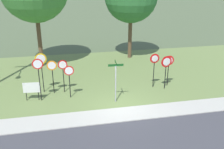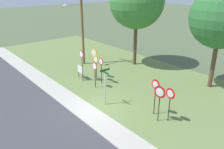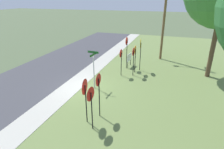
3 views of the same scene
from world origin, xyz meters
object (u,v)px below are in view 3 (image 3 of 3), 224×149
Objects in this scene: stop_sign_near_left at (140,48)px; stop_sign_near_right at (127,46)px; stop_sign_far_center at (135,53)px; yield_sign_near_left at (98,85)px; street_name_post at (94,66)px; notice_board at (129,58)px; yield_sign_near_right at (91,98)px; yield_sign_far_left at (85,91)px; utility_pole at (163,12)px; stop_sign_far_right at (121,57)px; stop_sign_far_left at (133,56)px.

stop_sign_near_right is at bearing -101.56° from stop_sign_near_left.
stop_sign_far_center is 7.12m from yield_sign_near_left.
street_name_post reaches higher than notice_board.
yield_sign_near_right is at bearing 5.75° from stop_sign_near_right.
utility_pole is at bearing 162.58° from yield_sign_far_left.
utility_pole is 5.74m from notice_board.
yield_sign_near_right is (1.13, 0.07, -0.17)m from yield_sign_near_left.
stop_sign_near_left is at bearing 148.23° from stop_sign_far_right.
stop_sign_far_right is at bearing -40.98° from stop_sign_near_left.
yield_sign_far_left reaches higher than stop_sign_far_right.
stop_sign_far_left is 1.05× the size of stop_sign_far_right.
yield_sign_near_right is (7.52, -0.37, 0.02)m from stop_sign_far_left.
yield_sign_far_left is (7.82, -0.87, 0.14)m from stop_sign_far_center.
stop_sign_far_left is at bearing 177.23° from yield_sign_near_left.
stop_sign_near_right is 7.94m from yield_sign_near_left.
stop_sign_near_right is at bearing 174.49° from yield_sign_far_left.
stop_sign_near_left is 8.60m from yield_sign_far_left.
notice_board is (-5.30, 1.29, -0.82)m from street_name_post.
stop_sign_far_right is 7.10m from utility_pole.
stop_sign_far_center is 1.05× the size of stop_sign_far_right.
stop_sign_far_right is at bearing 161.35° from street_name_post.
stop_sign_far_left is 1.90× the size of notice_board.
yield_sign_far_left is (7.10, -0.88, 0.15)m from stop_sign_far_left.
stop_sign_far_right is at bearing 2.80° from notice_board.
yield_sign_near_left is (7.11, -0.43, 0.18)m from stop_sign_far_center.
notice_board is (-0.67, -1.12, -1.26)m from stop_sign_near_left.
stop_sign_far_center is 1.03× the size of yield_sign_near_right.
yield_sign_far_left is at bearing -5.31° from stop_sign_far_center.
utility_pole is 7.07× the size of notice_board.
utility_pole is (-12.57, 2.51, 2.91)m from yield_sign_far_left.
utility_pole is at bearing 159.09° from stop_sign_far_right.
utility_pole is at bearing 160.39° from street_name_post.
stop_sign_far_left is at bearing -177.57° from yield_sign_near_right.
stop_sign_near_right is (-0.12, -1.26, -0.01)m from stop_sign_near_left.
yield_sign_near_right reaches higher than stop_sign_far_right.
stop_sign_near_right reaches higher than yield_sign_near_left.
yield_sign_near_left is 0.84m from yield_sign_far_left.
notice_board is at bearing -148.24° from stop_sign_far_center.
notice_board is at bearing 173.53° from yield_sign_far_left.
stop_sign_near_right reaches higher than stop_sign_far_right.
stop_sign_far_left is 1.00× the size of stop_sign_far_center.
street_name_post is at bearing -168.53° from yield_sign_far_left.
notice_board is at bearing -127.36° from stop_sign_near_left.
yield_sign_near_right is (7.15, 0.57, 0.10)m from stop_sign_far_right.
yield_sign_near_left is (7.80, -0.73, -0.19)m from stop_sign_near_left.
yield_sign_far_left is (6.73, 0.06, 0.23)m from stop_sign_far_right.
stop_sign_far_center reaches higher than yield_sign_near_right.
stop_sign_far_left is (1.41, -0.30, -0.39)m from stop_sign_near_left.
yield_sign_near_right is 4.64m from street_name_post.
notice_board is at bearing -35.99° from utility_pole.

